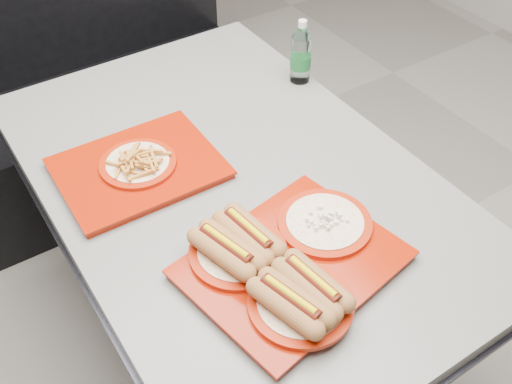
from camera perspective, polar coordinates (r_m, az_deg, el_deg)
ground at (r=2.13m, az=-1.59°, el=-13.60°), size 6.00×6.00×0.00m
diner_table at (r=1.67m, az=-1.97°, el=-2.66°), size 0.92×1.42×0.75m
booth_bench at (r=2.58m, az=-14.97°, el=9.39°), size 1.30×0.57×1.35m
tray_near at (r=1.31m, az=2.84°, el=-6.60°), size 0.51×0.43×0.10m
tray_far at (r=1.58m, az=-11.16°, el=2.52°), size 0.41×0.33×0.08m
water_bottle at (r=1.87m, az=4.29°, el=12.86°), size 0.06×0.06×0.20m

